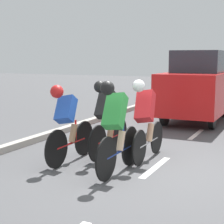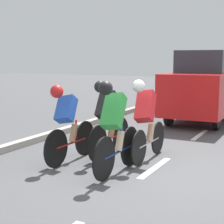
# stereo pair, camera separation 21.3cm
# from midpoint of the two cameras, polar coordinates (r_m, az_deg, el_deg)

# --- Properties ---
(ground_plane) EXTENTS (60.00, 60.00, 0.00)m
(ground_plane) POSITION_cam_midpoint_polar(r_m,az_deg,el_deg) (6.71, 5.41, -8.65)
(ground_plane) COLOR #4C4C4F
(lane_stripe_mid) EXTENTS (0.12, 1.40, 0.01)m
(lane_stripe_mid) POSITION_cam_midpoint_polar(r_m,az_deg,el_deg) (6.81, 5.75, -8.37)
(lane_stripe_mid) COLOR white
(lane_stripe_mid) RESTS_ON ground
(lane_stripe_far) EXTENTS (0.12, 1.40, 0.01)m
(lane_stripe_far) POSITION_cam_midpoint_polar(r_m,az_deg,el_deg) (9.80, 12.10, -3.34)
(lane_stripe_far) COLOR white
(lane_stripe_far) RESTS_ON ground
(curb) EXTENTS (0.20, 22.60, 0.14)m
(curb) POSITION_cam_midpoint_polar(r_m,az_deg,el_deg) (8.38, -15.38, -4.96)
(curb) COLOR #A8A399
(curb) RESTS_ON ground
(cyclist_green) EXTENTS (0.38, 1.70, 1.59)m
(cyclist_green) POSITION_cam_midpoint_polar(r_m,az_deg,el_deg) (6.23, -0.38, -2.07)
(cyclist_green) COLOR black
(cyclist_green) RESTS_ON ground
(cyclist_black) EXTENTS (0.36, 1.71, 1.52)m
(cyclist_black) POSITION_cam_midpoint_polar(r_m,az_deg,el_deg) (7.34, -1.63, -0.79)
(cyclist_black) COLOR black
(cyclist_black) RESTS_ON ground
(cyclist_red) EXTENTS (0.41, 1.64, 1.55)m
(cyclist_red) POSITION_cam_midpoint_polar(r_m,az_deg,el_deg) (7.10, 4.31, -0.85)
(cyclist_red) COLOR black
(cyclist_red) RESTS_ON ground
(cyclist_blue) EXTENTS (0.40, 1.68, 1.47)m
(cyclist_blue) POSITION_cam_midpoint_polar(r_m,az_deg,el_deg) (6.99, -7.74, -1.42)
(cyclist_blue) COLOR black
(cyclist_blue) RESTS_ON ground
(support_car) EXTENTS (1.70, 3.84, 2.16)m
(support_car) POSITION_cam_midpoint_polar(r_m,az_deg,el_deg) (11.81, 12.56, 3.88)
(support_car) COLOR black
(support_car) RESTS_ON ground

